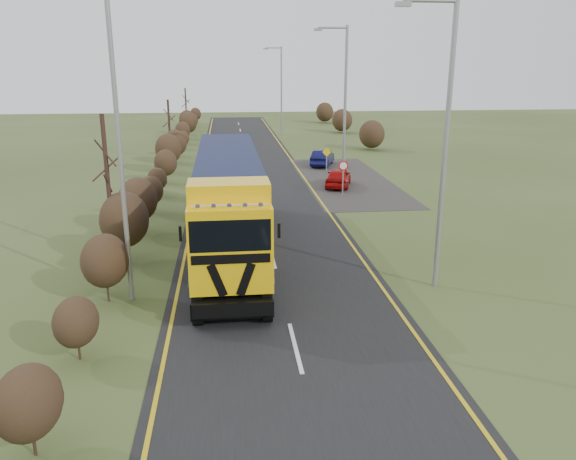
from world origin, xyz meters
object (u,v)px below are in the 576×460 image
(lorry, at_px, (229,197))
(car_red_hatchback, at_px, (338,177))
(streetlight_near, at_px, (442,136))
(car_blue_sedan, at_px, (322,158))
(speed_sign, at_px, (343,172))

(lorry, xyz_separation_m, car_red_hatchback, (7.33, 12.82, -1.82))
(streetlight_near, bearing_deg, lorry, 146.66)
(car_red_hatchback, height_order, streetlight_near, streetlight_near)
(car_red_hatchback, bearing_deg, car_blue_sedan, -75.71)
(car_blue_sedan, bearing_deg, speed_sign, 107.20)
(car_blue_sedan, relative_size, streetlight_near, 0.38)
(car_red_hatchback, xyz_separation_m, speed_sign, (-0.22, -2.55, 0.86))
(lorry, relative_size, car_blue_sedan, 4.09)
(lorry, height_order, speed_sign, lorry)
(car_red_hatchback, bearing_deg, streetlight_near, 106.53)
(car_blue_sedan, bearing_deg, car_red_hatchback, 107.85)
(car_blue_sedan, height_order, streetlight_near, streetlight_near)
(lorry, xyz_separation_m, car_blue_sedan, (7.65, 20.96, -1.83))
(streetlight_near, xyz_separation_m, speed_sign, (-0.21, 15.09, -4.02))
(car_red_hatchback, xyz_separation_m, car_blue_sedan, (0.32, 8.14, -0.01))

